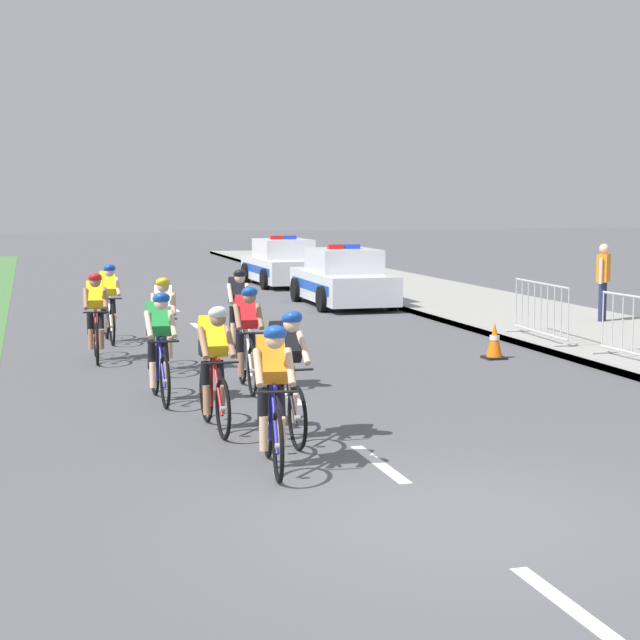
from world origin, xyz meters
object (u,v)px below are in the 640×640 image
police_car_second (283,264)px  crowd_barrier_rear (541,311)px  cyclist_seventh (96,315)px  spectator_closest (603,277)px  cyclist_lead (273,394)px  police_car_nearest (343,280)px  cyclist_second (286,373)px  cyclist_fourth (159,345)px  cyclist_third (214,366)px  traffic_cone_near (494,341)px  cyclist_eighth (238,310)px  cyclist_fifth (247,336)px  cyclist_sixth (164,322)px  cyclist_ninth (109,302)px

police_car_second → crowd_barrier_rear: bearing=-84.2°
cyclist_seventh → spectator_closest: size_ratio=1.03×
cyclist_lead → police_car_nearest: 16.39m
cyclist_second → police_car_second: police_car_second is taller
cyclist_fourth → police_car_second: bearing=71.3°
police_car_second → spectator_closest: (4.15, -12.31, 0.40)m
cyclist_third → traffic_cone_near: cyclist_third is taller
cyclist_second → police_car_second: size_ratio=0.39×
cyclist_lead → spectator_closest: (9.61, 9.75, 0.30)m
cyclist_eighth → crowd_barrier_rear: size_ratio=0.74×
cyclist_third → crowd_barrier_rear: 9.11m
cyclist_eighth → crowd_barrier_rear: cyclist_eighth is taller
cyclist_eighth → police_car_second: (4.23, 14.04, -0.11)m
cyclist_second → traffic_cone_near: (4.93, 4.96, -0.48)m
cyclist_second → crowd_barrier_rear: 9.05m
crowd_barrier_rear → spectator_closest: spectator_closest is taller
cyclist_seventh → cyclist_eighth: (2.51, 0.22, 0.00)m
cyclist_fifth → crowd_barrier_rear: (6.29, 3.08, -0.14)m
police_car_second → traffic_cone_near: (-0.08, -15.88, -0.37)m
spectator_closest → cyclist_fourth: bearing=-150.3°
cyclist_sixth → crowd_barrier_rear: cyclist_sixth is taller
cyclist_eighth → traffic_cone_near: cyclist_eighth is taller
cyclist_fifth → crowd_barrier_rear: bearing=26.0°
cyclist_fourth → cyclist_ninth: 6.20m
cyclist_seventh → police_car_nearest: police_car_nearest is taller
cyclist_lead → crowd_barrier_rear: 10.23m
cyclist_fourth → spectator_closest: bearing=29.7°
cyclist_fifth → police_car_second: bearing=74.7°
cyclist_fourth → cyclist_ninth: (-0.22, 6.20, 0.00)m
cyclist_third → police_car_nearest: police_car_nearest is taller
crowd_barrier_rear → cyclist_fifth: bearing=-154.0°
cyclist_lead → cyclist_fourth: 3.95m
spectator_closest → crowd_barrier_rear: bearing=-139.8°
cyclist_second → cyclist_fifth: bearing=86.3°
cyclist_seventh → cyclist_ninth: (0.39, 2.30, 0.00)m
cyclist_second → cyclist_eighth: (0.79, 6.80, 0.00)m
cyclist_third → cyclist_eighth: size_ratio=1.00×
cyclist_seventh → cyclist_sixth: bearing=-52.6°
crowd_barrier_rear → police_car_second: bearing=95.8°
police_car_nearest → spectator_closest: bearing=-54.0°
cyclist_lead → cyclist_third: (-0.26, 1.94, 0.00)m
cyclist_eighth → police_car_nearest: size_ratio=0.39×
cyclist_fourth → cyclist_ninth: bearing=92.0°
cyclist_ninth → cyclist_lead: bearing=-85.0°
cyclist_lead → police_car_second: bearing=76.1°
cyclist_lead → traffic_cone_near: size_ratio=2.68×
cyclist_ninth → police_car_nearest: 8.31m
cyclist_fifth → cyclist_ninth: bearing=105.2°
police_car_nearest → spectator_closest: spectator_closest is taller
cyclist_eighth → traffic_cone_near: 4.56m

